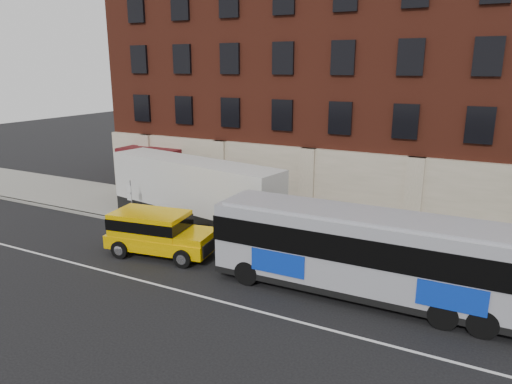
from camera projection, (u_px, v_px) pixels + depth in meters
The scene contains 9 objects.
ground at pixel (193, 302), 18.00m from camera, with size 120.00×120.00×0.00m, color black.
sidewalk at pixel (288, 230), 25.69m from camera, with size 60.00×6.00×0.15m, color gray.
kerb at pixel (263, 248), 23.12m from camera, with size 60.00×0.25×0.15m, color gray.
lane_line at pixel (200, 296), 18.42m from camera, with size 60.00×0.12×0.01m, color silver.
building at pixel (339, 84), 30.54m from camera, with size 30.00×12.10×15.00m.
sign_pole at pixel (131, 199), 26.68m from camera, with size 0.30×0.20×2.50m.
city_bus at pixel (370, 252), 17.92m from camera, with size 12.38×2.81×3.38m.
yellow_suv at pixel (157, 230), 22.30m from camera, with size 5.51×2.93×2.05m.
shipping_container at pixel (194, 193), 26.33m from camera, with size 11.36×4.16×3.71m.
Camera 1 is at (9.66, -13.35, 8.71)m, focal length 33.04 mm.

